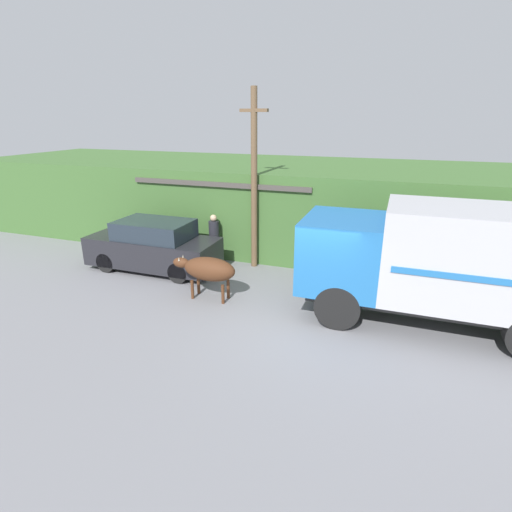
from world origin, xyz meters
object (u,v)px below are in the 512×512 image
at_px(brown_cow, 208,269).
at_px(utility_pole, 254,178).
at_px(cargo_truck, 446,261).
at_px(parked_suv, 153,246).
at_px(pedestrian_on_hill, 214,236).

relative_size(brown_cow, utility_pole, 0.33).
xyz_separation_m(cargo_truck, parked_suv, (-8.75, 0.90, -0.88)).
bearing_deg(brown_cow, parked_suv, 165.40).
relative_size(brown_cow, parked_suv, 0.43).
height_order(cargo_truck, parked_suv, cargo_truck).
xyz_separation_m(pedestrian_on_hill, utility_pole, (1.45, 0.12, 2.08)).
bearing_deg(brown_cow, pedestrian_on_hill, 124.96).
bearing_deg(cargo_truck, parked_suv, 170.98).
height_order(brown_cow, utility_pole, utility_pole).
distance_m(brown_cow, utility_pole, 3.61).
bearing_deg(utility_pole, pedestrian_on_hill, -175.45).
bearing_deg(parked_suv, pedestrian_on_hill, 40.60).
distance_m(cargo_truck, pedestrian_on_hill, 7.53).
height_order(cargo_truck, pedestrian_on_hill, cargo_truck).
bearing_deg(utility_pole, parked_suv, -154.29).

